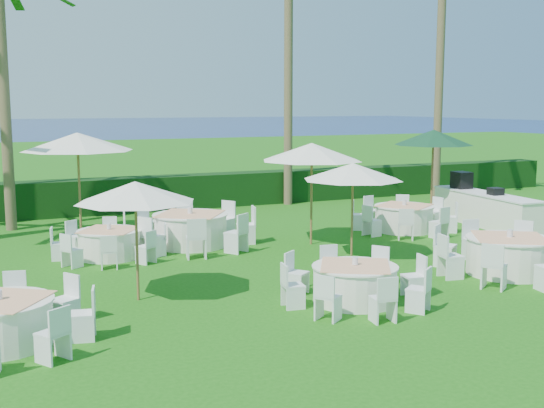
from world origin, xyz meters
The scene contains 18 objects.
ground centered at (0.00, 0.00, 0.00)m, with size 120.00×120.00×0.00m, color #195E10.
hedge centered at (0.00, 12.00, 0.60)m, with size 34.00×1.00×1.20m, color black.
ocean centered at (0.00, 102.00, 0.00)m, with size 260.00×260.00×0.00m, color #081050.
banquet_table_a centered at (-6.30, -0.46, 0.39)m, with size 2.90×2.90×0.89m.
banquet_table_b centered at (-0.02, -0.75, 0.38)m, with size 2.88×2.88×0.88m.
banquet_table_c centered at (4.24, -0.28, 0.44)m, with size 3.33×3.33×1.00m.
banquet_table_d centered at (-3.52, 5.03, 0.37)m, with size 2.77×2.77×0.85m.
banquet_table_e centered at (-1.29, 5.53, 0.46)m, with size 3.49×3.49×1.04m.
banquet_table_f centered at (5.15, 4.98, 0.41)m, with size 3.08×3.08×0.93m.
umbrella_a centered at (-3.75, 1.09, 2.10)m, with size 2.30×2.30×2.31m.
umbrella_b centered at (1.81, 2.41, 2.14)m, with size 2.44×2.44×2.35m.
umbrella_c centered at (-3.75, 8.02, 2.70)m, with size 3.10×3.10×2.96m.
umbrella_d centered at (1.74, 4.40, 2.49)m, with size 2.73×2.73×2.73m.
umbrella_green centered at (7.34, 6.55, 2.66)m, with size 2.57×2.57×2.92m.
buffet_table centered at (7.99, 4.73, 0.54)m, with size 1.26×4.44×1.56m.
palm_b centered at (-5.48, 9.99, 4.28)m, with size 4.38×4.24×7.69m.
palm_d centered at (4.37, 11.30, 5.11)m, with size 4.39×4.19×9.31m.
palm_e centered at (10.19, 10.00, 5.51)m, with size 4.36×4.26×10.08m.
Camera 1 is at (-6.66, -11.57, 3.76)m, focal length 45.00 mm.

